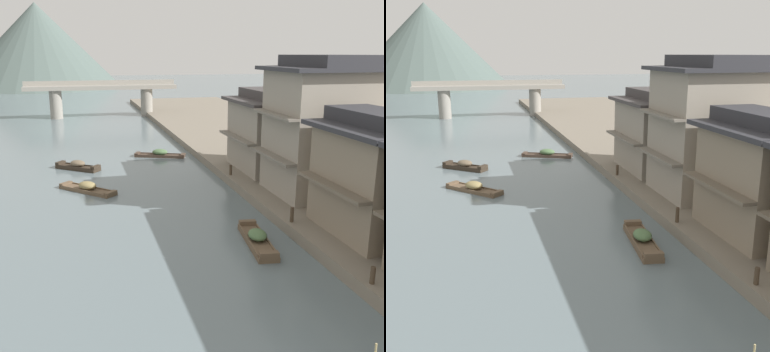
{
  "view_description": "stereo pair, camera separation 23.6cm",
  "coord_description": "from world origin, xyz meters",
  "views": [
    {
      "loc": [
        -3.99,
        -7.21,
        9.47
      ],
      "look_at": [
        2.95,
        20.24,
        1.87
      ],
      "focal_mm": 42.94,
      "sensor_mm": 36.0,
      "label": 1
    },
    {
      "loc": [
        -3.76,
        -7.27,
        9.47
      ],
      "look_at": [
        2.95,
        20.24,
        1.87
      ],
      "focal_mm": 42.94,
      "sensor_mm": 36.0,
      "label": 2
    }
  ],
  "objects": [
    {
      "name": "riverbank_right",
      "position": [
        15.62,
        30.0,
        0.32
      ],
      "size": [
        18.0,
        110.0,
        0.63
      ],
      "primitive_type": "cube",
      "color": "slate",
      "rests_on": "ground"
    },
    {
      "name": "boat_moored_nearest",
      "position": [
        3.45,
        34.53,
        0.26
      ],
      "size": [
        4.78,
        2.83,
        0.75
      ],
      "color": "#423328",
      "rests_on": "ground"
    },
    {
      "name": "boat_moored_second",
      "position": [
        -3.54,
        24.71,
        0.25
      ],
      "size": [
        3.99,
        4.11,
        0.73
      ],
      "color": "brown",
      "rests_on": "ground"
    },
    {
      "name": "boat_moored_third",
      "position": [
        4.58,
        13.08,
        0.28
      ],
      "size": [
        1.58,
        4.65,
        0.78
      ],
      "color": "brown",
      "rests_on": "ground"
    },
    {
      "name": "boat_moored_far",
      "position": [
        -4.12,
        31.4,
        0.29
      ],
      "size": [
        3.75,
        3.3,
        0.8
      ],
      "color": "#33281E",
      "rests_on": "ground"
    },
    {
      "name": "house_waterfront_second",
      "position": [
        10.29,
        11.81,
        3.64
      ],
      "size": [
        5.51,
        6.52,
        6.14
      ],
      "color": "gray",
      "rests_on": "riverbank_right"
    },
    {
      "name": "house_waterfront_tall",
      "position": [
        11.04,
        18.75,
        4.94
      ],
      "size": [
        7.02,
        6.34,
        8.74
      ],
      "color": "gray",
      "rests_on": "riverbank_right"
    },
    {
      "name": "house_waterfront_narrow",
      "position": [
        10.69,
        25.44,
        3.63
      ],
      "size": [
        6.32,
        7.29,
        6.14
      ],
      "color": "gray",
      "rests_on": "riverbank_right"
    },
    {
      "name": "mooring_post_dock_near",
      "position": [
        6.97,
        7.0,
        0.99
      ],
      "size": [
        0.2,
        0.2,
        0.72
      ],
      "primitive_type": "cylinder",
      "color": "#473828",
      "rests_on": "riverbank_right"
    },
    {
      "name": "mooring_post_dock_mid",
      "position": [
        6.97,
        14.1,
        1.05
      ],
      "size": [
        0.2,
        0.2,
        0.84
      ],
      "primitive_type": "cylinder",
      "color": "#473828",
      "rests_on": "riverbank_right"
    },
    {
      "name": "mooring_post_dock_far",
      "position": [
        6.97,
        24.29,
        1.02
      ],
      "size": [
        0.2,
        0.2,
        0.77
      ],
      "primitive_type": "cylinder",
      "color": "#473828",
      "rests_on": "riverbank_right"
    },
    {
      "name": "stone_bridge",
      "position": [
        0.0,
        64.09,
        3.51
      ],
      "size": [
        22.58,
        2.4,
        5.47
      ],
      "color": "gray",
      "rests_on": "ground"
    },
    {
      "name": "hill_far_west",
      "position": [
        -13.27,
        132.59,
        11.48
      ],
      "size": [
        46.06,
        46.06,
        22.95
      ],
      "primitive_type": "cone",
      "color": "#4C5B56",
      "rests_on": "ground"
    }
  ]
}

